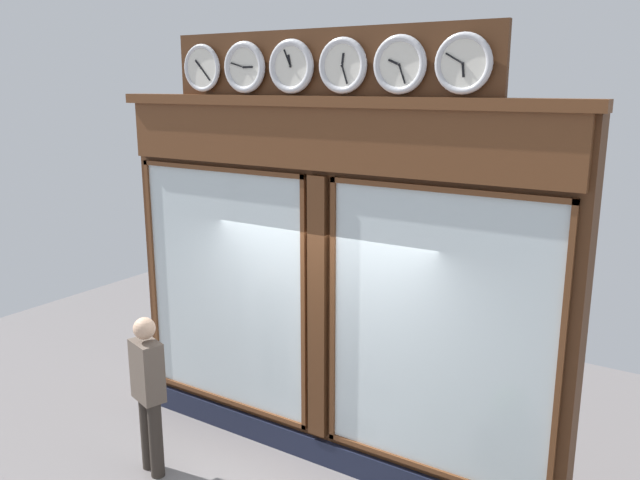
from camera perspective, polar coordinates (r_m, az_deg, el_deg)
The scene contains 2 objects.
shop_facade at distance 6.57m, azimuth 0.58°, elevation -3.58°, with size 5.04×0.42×4.41m.
pedestrian at distance 6.92m, azimuth -14.83°, elevation -12.53°, with size 0.41×0.32×1.69m.
Camera 1 is at (-3.36, 5.18, 3.92)m, focal length 36.45 mm.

